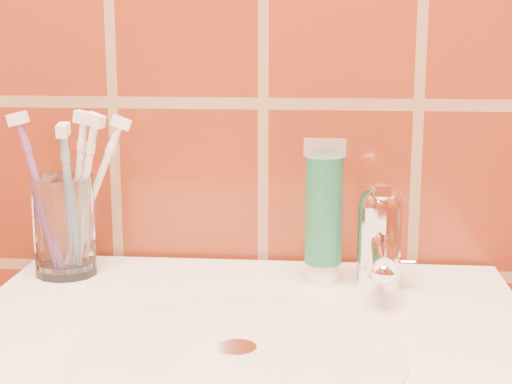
# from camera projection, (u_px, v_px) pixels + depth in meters

# --- Properties ---
(glass_tumbler) EXTENTS (0.07, 0.07, 0.11)m
(glass_tumbler) POSITION_uv_depth(u_px,v_px,m) (65.00, 226.00, 0.90)
(glass_tumbler) COLOR white
(glass_tumbler) RESTS_ON pedestal_sink
(toothpaste_tube) EXTENTS (0.05, 0.04, 0.16)m
(toothpaste_tube) POSITION_uv_depth(u_px,v_px,m) (324.00, 217.00, 0.86)
(toothpaste_tube) COLOR white
(toothpaste_tube) RESTS_ON pedestal_sink
(faucet) EXTENTS (0.05, 0.11, 0.12)m
(faucet) POSITION_uv_depth(u_px,v_px,m) (380.00, 234.00, 0.84)
(faucet) COLOR white
(faucet) RESTS_ON pedestal_sink
(toothbrush_0) EXTENTS (0.03, 0.07, 0.19)m
(toothbrush_0) POSITION_uv_depth(u_px,v_px,m) (69.00, 202.00, 0.88)
(toothbrush_0) COLOR #6E93C3
(toothbrush_0) RESTS_ON glass_tumbler
(toothbrush_1) EXTENTS (0.07, 0.07, 0.20)m
(toothbrush_1) POSITION_uv_depth(u_px,v_px,m) (41.00, 196.00, 0.89)
(toothbrush_1) COLOR #7F418B
(toothbrush_1) RESTS_ON glass_tumbler
(toothbrush_2) EXTENTS (0.07, 0.06, 0.20)m
(toothbrush_2) POSITION_uv_depth(u_px,v_px,m) (77.00, 194.00, 0.90)
(toothbrush_2) COLOR white
(toothbrush_2) RESTS_ON glass_tumbler
(toothbrush_3) EXTENTS (0.15, 0.13, 0.19)m
(toothbrush_3) POSITION_uv_depth(u_px,v_px,m) (93.00, 195.00, 0.91)
(toothbrush_3) COLOR white
(toothbrush_3) RESTS_ON glass_tumbler
(toothbrush_4) EXTENTS (0.10, 0.09, 0.20)m
(toothbrush_4) POSITION_uv_depth(u_px,v_px,m) (83.00, 196.00, 0.89)
(toothbrush_4) COLOR white
(toothbrush_4) RESTS_ON glass_tumbler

